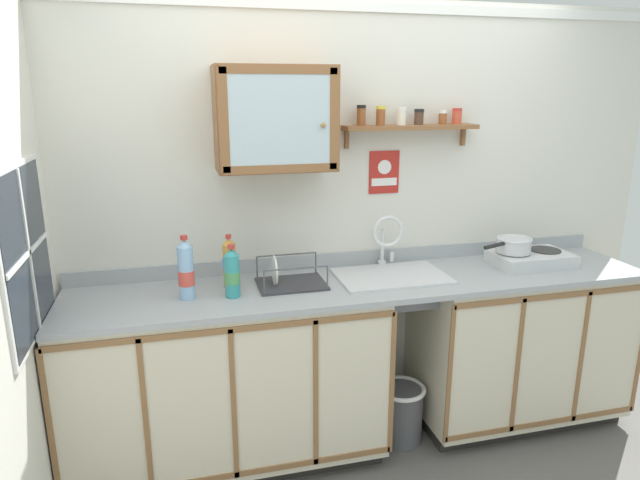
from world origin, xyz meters
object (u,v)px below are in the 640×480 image
object	(u,v)px
bottle_detergent_teal_0	(232,274)
warning_sign	(384,173)
sink	(391,281)
hot_plate_stove	(531,259)
bottle_water_blue_1	(186,271)
trash_bin	(401,412)
dish_rack	(289,281)
saucepan	(513,245)
bottle_juice_amber_2	(229,263)
wall_cabinet	(275,119)

from	to	relation	value
bottle_detergent_teal_0	warning_sign	xyz separation A→B (m)	(0.90, 0.34, 0.41)
sink	hot_plate_stove	distance (m)	0.85
sink	warning_sign	size ratio (longest dim) A/B	2.47
hot_plate_stove	warning_sign	xyz separation A→B (m)	(-0.81, 0.26, 0.49)
bottle_water_blue_1	warning_sign	world-z (taller)	warning_sign
warning_sign	trash_bin	size ratio (longest dim) A/B	0.71
sink	trash_bin	bearing A→B (deg)	-61.69
sink	dish_rack	bearing A→B (deg)	-179.34
sink	saucepan	bearing A→B (deg)	0.26
hot_plate_stove	dish_rack	xyz separation A→B (m)	(-1.42, 0.01, -0.02)
bottle_detergent_teal_0	bottle_water_blue_1	bearing A→B (deg)	171.76
dish_rack	bottle_juice_amber_2	bearing A→B (deg)	170.54
warning_sign	trash_bin	distance (m)	1.36
dish_rack	bottle_detergent_teal_0	bearing A→B (deg)	-163.33
sink	trash_bin	world-z (taller)	sink
sink	bottle_detergent_teal_0	distance (m)	0.88
hot_plate_stove	wall_cabinet	distance (m)	1.66
hot_plate_stove	bottle_detergent_teal_0	world-z (taller)	bottle_detergent_teal_0
bottle_detergent_teal_0	bottle_water_blue_1	distance (m)	0.22
bottle_water_blue_1	bottle_juice_amber_2	world-z (taller)	bottle_water_blue_1
saucepan	warning_sign	world-z (taller)	warning_sign
bottle_juice_amber_2	wall_cabinet	xyz separation A→B (m)	(0.26, 0.07, 0.71)
bottle_juice_amber_2	trash_bin	distance (m)	1.30
hot_plate_stove	bottle_detergent_teal_0	size ratio (longest dim) A/B	1.67
saucepan	trash_bin	world-z (taller)	saucepan
sink	wall_cabinet	bearing A→B (deg)	169.67
wall_cabinet	warning_sign	xyz separation A→B (m)	(0.64, 0.14, -0.31)
dish_rack	warning_sign	bearing A→B (deg)	22.94
sink	wall_cabinet	size ratio (longest dim) A/B	1.00
saucepan	bottle_water_blue_1	distance (m)	1.82
hot_plate_stove	saucepan	world-z (taller)	saucepan
sink	trash_bin	distance (m)	0.77
saucepan	bottle_water_blue_1	xyz separation A→B (m)	(-1.82, -0.07, 0.02)
saucepan	bottle_juice_amber_2	bearing A→B (deg)	178.59
sink	bottle_water_blue_1	distance (m)	1.09
sink	saucepan	world-z (taller)	sink
bottle_water_blue_1	wall_cabinet	bearing A→B (deg)	19.98
bottle_juice_amber_2	dish_rack	xyz separation A→B (m)	(0.30, -0.05, -0.11)
warning_sign	trash_bin	bearing A→B (deg)	-88.04
bottle_water_blue_1	dish_rack	bearing A→B (deg)	6.43
sink	bottle_detergent_teal_0	size ratio (longest dim) A/B	2.22
saucepan	wall_cabinet	distance (m)	1.52
saucepan	bottle_water_blue_1	size ratio (longest dim) A/B	1.07
bottle_detergent_teal_0	warning_sign	distance (m)	1.05
hot_plate_stove	bottle_water_blue_1	size ratio (longest dim) A/B	1.40
wall_cabinet	sink	bearing A→B (deg)	-10.33
dish_rack	trash_bin	xyz separation A→B (m)	(0.61, -0.09, -0.81)
hot_plate_stove	sink	bearing A→B (deg)	178.93
saucepan	hot_plate_stove	bearing A→B (deg)	-9.97
bottle_detergent_teal_0	wall_cabinet	size ratio (longest dim) A/B	0.45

